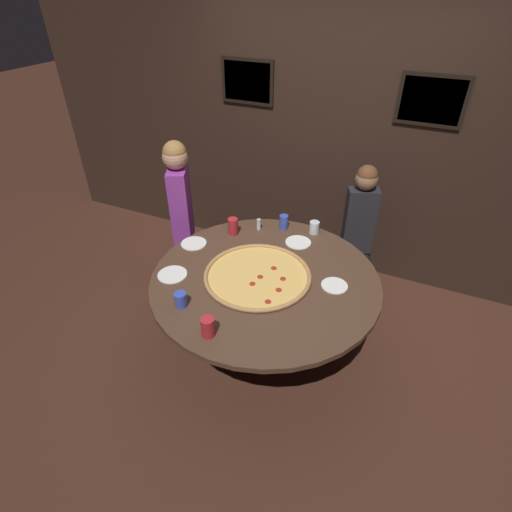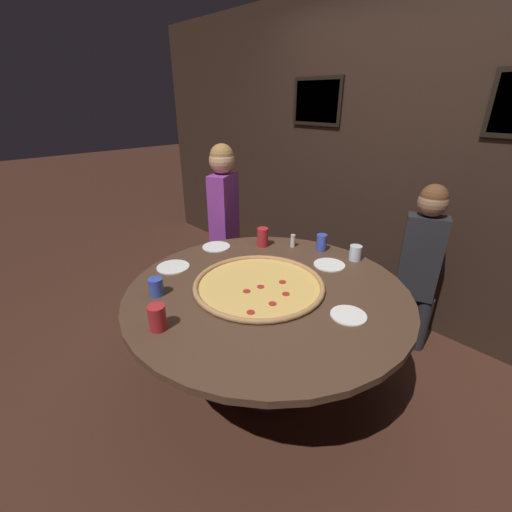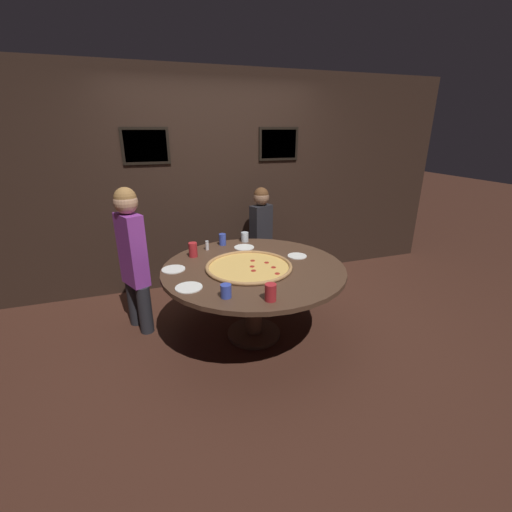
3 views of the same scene
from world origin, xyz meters
TOP-DOWN VIEW (x-y plane):
  - ground_plane at (0.00, 0.00)m, footprint 24.00×24.00m
  - back_wall at (0.00, 1.44)m, footprint 6.40×0.08m
  - dining_table at (0.00, 0.00)m, footprint 1.69×1.69m
  - giant_pizza at (-0.05, -0.02)m, footprint 0.80×0.80m
  - drink_cup_by_shaker at (-0.49, 0.43)m, footprint 0.08×0.08m
  - drink_cup_front_edge at (0.14, 0.73)m, footprint 0.08×0.08m
  - drink_cup_far_right at (-0.09, -0.67)m, footprint 0.09×0.09m
  - drink_cup_centre_back at (-0.13, 0.69)m, footprint 0.08×0.08m
  - drink_cup_near_left at (-0.39, -0.52)m, footprint 0.08×0.08m
  - white_plate_far_back at (-0.71, 0.16)m, footprint 0.21×0.21m
  - white_plate_near_front at (-0.63, -0.27)m, footprint 0.22×0.22m
  - white_plate_right_side at (0.49, 0.11)m, footprint 0.19×0.19m
  - white_plate_left_side at (0.07, 0.53)m, footprint 0.21×0.21m
  - condiment_shaker at (-0.32, 0.59)m, footprint 0.04×0.04m
  - diner_far_right at (-1.05, 0.51)m, footprint 0.28×0.38m
  - diner_side_left at (0.46, 1.08)m, footprint 0.34×0.23m

SIDE VIEW (x-z plane):
  - ground_plane at x=0.00m, z-range 0.00..0.00m
  - dining_table at x=0.00m, z-range 0.25..0.99m
  - diner_side_left at x=0.46m, z-range 0.09..1.36m
  - white_plate_far_back at x=-0.71m, z-range 0.74..0.75m
  - white_plate_near_front at x=-0.63m, z-range 0.74..0.75m
  - white_plate_right_side at x=0.49m, z-range 0.74..0.75m
  - white_plate_left_side at x=0.07m, z-range 0.74..0.75m
  - giant_pizza at x=-0.05m, z-range 0.74..0.77m
  - condiment_shaker at x=-0.32m, z-range 0.74..0.84m
  - drink_cup_near_left at x=-0.39m, z-range 0.74..0.84m
  - drink_cup_front_edge at x=0.14m, z-range 0.74..0.85m
  - drink_cup_centre_back at x=-0.13m, z-range 0.74..0.86m
  - drink_cup_far_right at x=-0.09m, z-range 0.74..0.87m
  - drink_cup_by_shaker at x=-0.49m, z-range 0.74..0.88m
  - diner_far_right at x=-1.05m, z-range 0.10..1.54m
  - back_wall at x=0.00m, z-range 0.00..2.60m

